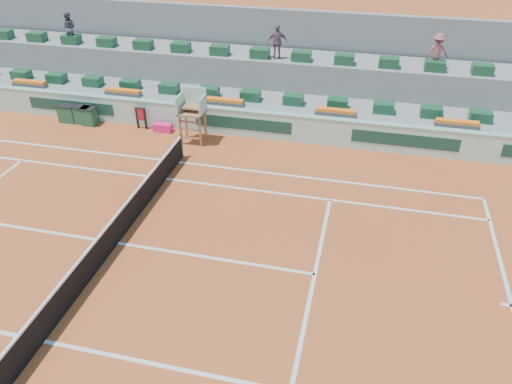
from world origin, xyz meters
TOP-DOWN VIEW (x-y plane):
  - ground at (0.00, 0.00)m, footprint 90.00×90.00m
  - seating_tier_lower at (0.00, 10.70)m, footprint 36.00×4.00m
  - seating_tier_upper at (0.00, 12.30)m, footprint 36.00×2.40m
  - stadium_back_wall at (0.00, 13.90)m, footprint 36.00×0.40m
  - player_bag at (-1.74, 8.05)m, footprint 0.86×0.38m
  - spectator_left at (-8.04, 11.73)m, footprint 0.93×0.83m
  - spectator_mid at (2.83, 11.74)m, footprint 1.00×0.61m
  - spectator_right at (10.00, 11.95)m, footprint 1.05×0.64m
  - court_lines at (0.00, 0.00)m, footprint 23.89×11.09m
  - tennis_net at (0.00, 0.00)m, footprint 0.10×11.97m
  - advertising_hoarding at (0.02, 8.50)m, footprint 36.00×0.34m
  - umpire_chair at (0.00, 7.50)m, footprint 1.10×0.90m
  - seat_row_lower at (0.00, 9.80)m, footprint 32.90×0.60m
  - seat_row_upper at (0.00, 11.70)m, footprint 32.90×0.60m
  - flower_planters at (-1.50, 9.00)m, footprint 26.80×0.36m
  - drink_cooler_a at (-5.39, 7.95)m, footprint 0.68×0.59m
  - drink_cooler_b at (-5.74, 8.09)m, footprint 0.78×0.67m
  - drink_cooler_c at (-6.53, 8.09)m, footprint 0.84×0.73m
  - towel_rack at (-2.80, 8.12)m, footprint 0.51×0.09m

SIDE VIEW (x-z plane):
  - ground at x=0.00m, z-range 0.00..0.00m
  - court_lines at x=0.00m, z-range 0.00..0.01m
  - player_bag at x=-1.74m, z-range 0.00..0.38m
  - drink_cooler_a at x=-5.39m, z-range 0.00..0.84m
  - drink_cooler_b at x=-5.74m, z-range 0.00..0.84m
  - drink_cooler_c at x=-6.53m, z-range 0.00..0.84m
  - tennis_net at x=0.00m, z-range -0.02..1.08m
  - seating_tier_lower at x=0.00m, z-range 0.00..1.20m
  - towel_rack at x=-2.80m, z-range 0.09..1.12m
  - advertising_hoarding at x=0.02m, z-range 0.00..1.26m
  - seating_tier_upper at x=0.00m, z-range 0.00..2.60m
  - flower_planters at x=-1.50m, z-range 1.19..1.47m
  - seat_row_lower at x=0.00m, z-range 1.20..1.64m
  - umpire_chair at x=0.00m, z-range 0.34..2.74m
  - stadium_back_wall at x=0.00m, z-range 0.00..4.40m
  - seat_row_upper at x=0.00m, z-range 2.60..3.04m
  - spectator_left at x=-8.04m, z-range 2.60..4.18m
  - spectator_mid at x=2.83m, z-range 2.60..4.18m
  - spectator_right at x=10.00m, z-range 2.60..4.19m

